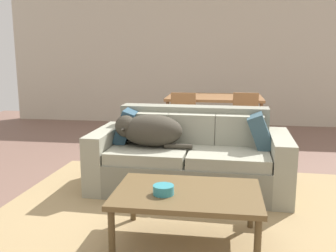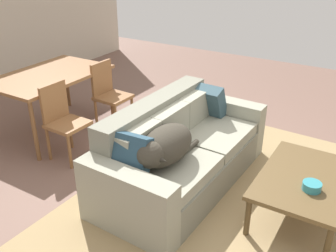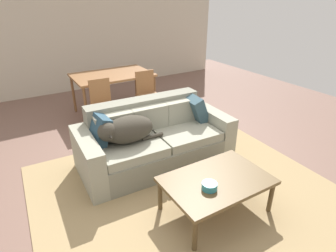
% 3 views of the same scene
% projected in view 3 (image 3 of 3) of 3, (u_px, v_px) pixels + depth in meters
% --- Properties ---
extents(ground_plane, '(10.00, 10.00, 0.00)m').
position_uv_depth(ground_plane, '(152.00, 167.00, 3.90)').
color(ground_plane, brown).
extents(back_partition, '(8.00, 0.12, 2.70)m').
position_uv_depth(back_partition, '(68.00, 33.00, 6.41)').
color(back_partition, beige).
rests_on(back_partition, ground).
extents(area_rug, '(3.55, 3.26, 0.01)m').
position_uv_depth(area_rug, '(188.00, 193.00, 3.39)').
color(area_rug, '#A2885C').
rests_on(area_rug, ground).
extents(couch, '(2.09, 1.02, 0.86)m').
position_uv_depth(couch, '(154.00, 141.00, 3.90)').
color(couch, gray).
rests_on(couch, ground).
extents(dog_on_left_cushion, '(0.83, 0.40, 0.34)m').
position_uv_depth(dog_on_left_cushion, '(126.00, 130.00, 3.49)').
color(dog_on_left_cushion, '#39342A').
rests_on(dog_on_left_cushion, couch).
extents(throw_pillow_by_left_arm, '(0.27, 0.39, 0.40)m').
position_uv_depth(throw_pillow_by_left_arm, '(99.00, 130.00, 3.50)').
color(throw_pillow_by_left_arm, '#284558').
rests_on(throw_pillow_by_left_arm, couch).
extents(throw_pillow_by_right_arm, '(0.31, 0.39, 0.40)m').
position_uv_depth(throw_pillow_by_right_arm, '(196.00, 109.00, 4.14)').
color(throw_pillow_by_right_arm, '#334F5A').
rests_on(throw_pillow_by_right_arm, couch).
extents(coffee_table, '(1.11, 0.75, 0.42)m').
position_uv_depth(coffee_table, '(216.00, 182.00, 2.97)').
color(coffee_table, brown).
rests_on(coffee_table, ground).
extents(bowl_on_coffee_table, '(0.16, 0.16, 0.07)m').
position_uv_depth(bowl_on_coffee_table, '(209.00, 186.00, 2.79)').
color(bowl_on_coffee_table, teal).
rests_on(bowl_on_coffee_table, coffee_table).
extents(dining_table, '(1.46, 0.95, 0.78)m').
position_uv_depth(dining_table, '(112.00, 77.00, 5.39)').
color(dining_table, brown).
rests_on(dining_table, ground).
extents(dining_chair_near_left, '(0.41, 0.41, 0.88)m').
position_uv_depth(dining_chair_near_left, '(103.00, 103.00, 4.79)').
color(dining_chair_near_left, brown).
rests_on(dining_chair_near_left, ground).
extents(dining_chair_near_right, '(0.41, 0.41, 0.89)m').
position_uv_depth(dining_chair_near_right, '(148.00, 93.00, 5.25)').
color(dining_chair_near_right, brown).
rests_on(dining_chair_near_right, ground).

